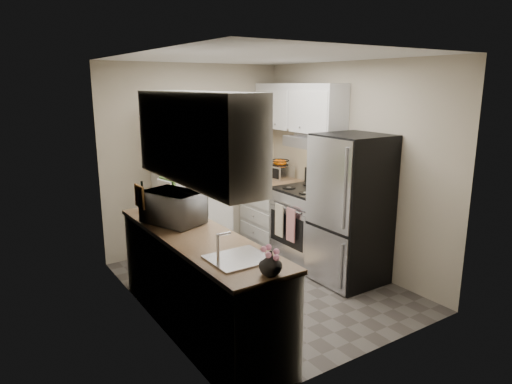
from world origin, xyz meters
TOP-DOWN VIEW (x-y plane):
  - ground at (0.00, 0.00)m, footprint 3.20×3.20m
  - room_shell at (-0.02, -0.01)m, footprint 2.64×3.24m
  - pantry_cabinet at (-0.20, 1.32)m, footprint 0.90×0.55m
  - base_cabinet_left at (-0.99, -0.43)m, footprint 0.60×2.30m
  - countertop_left at (-0.99, -0.43)m, footprint 0.63×2.33m
  - base_cabinet_right at (0.99, 1.19)m, footprint 0.60×0.80m
  - countertop_right at (0.99, 1.19)m, footprint 0.63×0.83m
  - electric_range at (0.97, 0.39)m, footprint 0.71×0.78m
  - refrigerator at (0.94, -0.41)m, footprint 0.70×0.72m
  - microwave at (-1.02, 0.00)m, footprint 0.57×0.67m
  - wine_bottle at (-1.14, 0.54)m, footprint 0.08×0.08m
  - flower_vase at (-0.95, -1.52)m, footprint 0.21×0.21m
  - cutting_board at (-0.84, 0.54)m, footprint 0.07×0.27m
  - toaster_oven at (1.09, 1.15)m, footprint 0.29×0.35m
  - fruit_basket at (1.10, 1.16)m, footprint 0.31×0.31m
  - kitchen_mat at (0.13, 0.56)m, footprint 0.53×0.75m

SIDE VIEW (x-z plane):
  - ground at x=0.00m, z-range 0.00..0.00m
  - kitchen_mat at x=0.13m, z-range 0.00..0.01m
  - base_cabinet_left at x=-0.99m, z-range 0.00..0.88m
  - base_cabinet_right at x=0.99m, z-range 0.00..0.88m
  - electric_range at x=0.97m, z-range -0.09..1.04m
  - refrigerator at x=0.94m, z-range 0.00..1.70m
  - countertop_left at x=-0.99m, z-range 0.88..0.92m
  - countertop_right at x=0.99m, z-range 0.88..0.92m
  - pantry_cabinet at x=-0.20m, z-range 0.00..2.00m
  - flower_vase at x=-0.95m, z-range 0.92..1.09m
  - toaster_oven at x=1.09m, z-range 0.92..1.11m
  - wine_bottle at x=-1.14m, z-range 0.92..1.22m
  - microwave at x=-1.02m, z-range 0.92..1.23m
  - cutting_board at x=-0.84m, z-range 0.92..1.26m
  - fruit_basket at x=1.10m, z-range 1.11..1.22m
  - room_shell at x=-0.02m, z-range 0.37..2.89m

